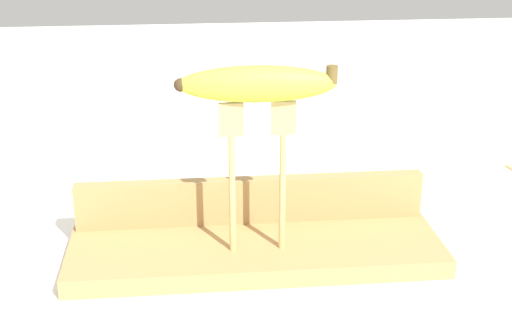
% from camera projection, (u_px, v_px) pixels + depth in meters
% --- Properties ---
extents(ground_plane, '(3.00, 3.00, 0.00)m').
position_uv_depth(ground_plane, '(256.00, 260.00, 0.81)').
color(ground_plane, white).
extents(wooden_board, '(0.42, 0.13, 0.02)m').
position_uv_depth(wooden_board, '(256.00, 251.00, 0.81)').
color(wooden_board, '#A87F4C').
rests_on(wooden_board, ground).
extents(board_backstop, '(0.41, 0.02, 0.05)m').
position_uv_depth(board_backstop, '(251.00, 200.00, 0.84)').
color(board_backstop, '#A87F4C').
rests_on(board_backstop, wooden_board).
extents(fork_stand_center, '(0.08, 0.01, 0.17)m').
position_uv_depth(fork_stand_center, '(257.00, 163.00, 0.75)').
color(fork_stand_center, tan).
rests_on(fork_stand_center, wooden_board).
extents(banana_raised_center, '(0.17, 0.04, 0.04)m').
position_uv_depth(banana_raised_center, '(257.00, 84.00, 0.72)').
color(banana_raised_center, '#B2C138').
rests_on(banana_raised_center, fork_stand_center).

